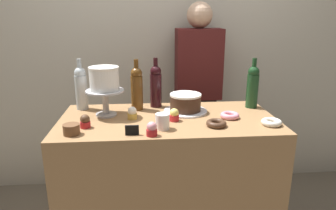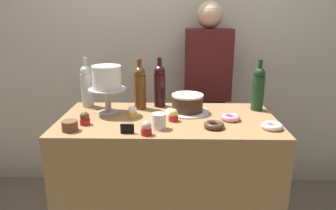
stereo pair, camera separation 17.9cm
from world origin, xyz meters
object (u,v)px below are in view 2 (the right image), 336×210
at_px(wine_bottle_clear, 87,85).
at_px(cupcake_vanilla, 133,112).
at_px(wine_bottle_amber, 140,87).
at_px(barista_figure, 207,99).
at_px(cake_stand_pedestal, 108,97).
at_px(price_sign_chalkboard, 127,129).
at_px(donut_chocolate, 214,125).
at_px(coffee_cup_ceramic, 159,121).
at_px(cupcake_strawberry, 146,128).
at_px(donut_pink, 231,117).
at_px(donut_sugar, 272,126).
at_px(white_layer_cake, 107,77).
at_px(cupcake_chocolate, 85,119).
at_px(chocolate_round_cake, 187,103).
at_px(wine_bottle_green, 258,88).
at_px(cupcake_lemon, 173,115).
at_px(wine_bottle_dark_red, 160,85).
at_px(cookie_stack, 70,126).

distance_m(wine_bottle_clear, cupcake_vanilla, 0.42).
xyz_separation_m(wine_bottle_amber, barista_figure, (0.49, 0.51, -0.22)).
bearing_deg(cake_stand_pedestal, price_sign_chalkboard, -63.32).
relative_size(donut_chocolate, coffee_cup_ceramic, 1.32).
distance_m(cupcake_vanilla, donut_chocolate, 0.49).
bearing_deg(price_sign_chalkboard, donut_chocolate, 11.13).
relative_size(cupcake_strawberry, donut_pink, 0.66).
bearing_deg(donut_sugar, white_layer_cake, 165.14).
xyz_separation_m(cupcake_chocolate, cupcake_vanilla, (0.25, 0.12, 0.00)).
distance_m(chocolate_round_cake, wine_bottle_green, 0.46).
distance_m(cupcake_chocolate, price_sign_chalkboard, 0.29).
relative_size(wine_bottle_amber, cupcake_strawberry, 4.38).
relative_size(cupcake_strawberry, coffee_cup_ceramic, 0.87).
bearing_deg(donut_chocolate, cupcake_vanilla, 161.09).
bearing_deg(donut_sugar, donut_pink, 145.39).
xyz_separation_m(cake_stand_pedestal, cupcake_lemon, (0.40, -0.13, -0.07)).
relative_size(cupcake_chocolate, coffee_cup_ceramic, 0.87).
height_order(cake_stand_pedestal, wine_bottle_dark_red, wine_bottle_dark_red).
relative_size(wine_bottle_amber, donut_pink, 2.91).
height_order(white_layer_cake, cupcake_lemon, white_layer_cake).
bearing_deg(white_layer_cake, wine_bottle_amber, 29.83).
relative_size(chocolate_round_cake, donut_pink, 1.75).
bearing_deg(wine_bottle_dark_red, wine_bottle_green, -6.29).
bearing_deg(cupcake_chocolate, cake_stand_pedestal, 66.10).
distance_m(wine_bottle_clear, coffee_cup_ceramic, 0.65).
bearing_deg(cupcake_lemon, cake_stand_pedestal, 161.71).
relative_size(cupcake_lemon, donut_pink, 0.66).
distance_m(wine_bottle_green, price_sign_chalkboard, 0.89).
xyz_separation_m(cupcake_vanilla, cupcake_strawberry, (0.11, -0.27, 0.00)).
xyz_separation_m(cupcake_chocolate, donut_pink, (0.83, 0.09, -0.02)).
height_order(donut_chocolate, cookie_stack, cookie_stack).
xyz_separation_m(wine_bottle_green, cookie_stack, (-1.08, -0.39, -0.12)).
bearing_deg(cookie_stack, chocolate_round_cake, 27.40).
bearing_deg(cupcake_strawberry, wine_bottle_amber, 99.84).
bearing_deg(wine_bottle_clear, wine_bottle_amber, -6.59).
distance_m(donut_sugar, coffee_cup_ceramic, 0.61).
bearing_deg(wine_bottle_dark_red, coffee_cup_ceramic, -87.91).
bearing_deg(barista_figure, cupcake_vanilla, -126.32).
height_order(wine_bottle_dark_red, donut_sugar, wine_bottle_dark_red).
xyz_separation_m(donut_chocolate, cookie_stack, (-0.77, -0.06, 0.01)).
relative_size(donut_sugar, donut_chocolate, 1.00).
bearing_deg(cupcake_chocolate, wine_bottle_clear, 102.47).
xyz_separation_m(wine_bottle_green, donut_sugar, (-0.00, -0.34, -0.13)).
bearing_deg(cupcake_lemon, wine_bottle_amber, 131.85).
relative_size(wine_bottle_clear, cookie_stack, 3.87).
distance_m(wine_bottle_amber, barista_figure, 0.74).
relative_size(wine_bottle_amber, cupcake_lemon, 4.38).
bearing_deg(cupcake_vanilla, donut_pink, -2.89).
distance_m(wine_bottle_clear, cookie_stack, 0.46).
height_order(wine_bottle_amber, wine_bottle_clear, same).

